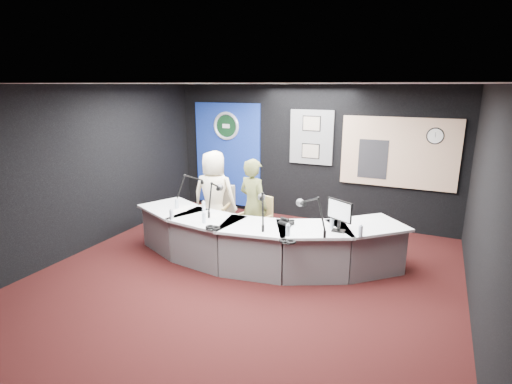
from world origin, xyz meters
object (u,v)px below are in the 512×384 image
at_px(broadcast_desk, 258,240).
at_px(armchair_right, 253,222).
at_px(armchair_left, 215,212).
at_px(person_man, 214,195).
at_px(person_woman, 253,206).

relative_size(broadcast_desk, armchair_right, 4.26).
distance_m(broadcast_desk, armchair_left, 1.34).
distance_m(person_man, person_woman, 0.94).
bearing_deg(person_man, broadcast_desk, 140.66).
bearing_deg(armchair_right, broadcast_desk, -39.50).
height_order(armchair_right, person_woman, person_woman).
xyz_separation_m(armchair_right, person_man, (-0.91, 0.25, 0.30)).
distance_m(broadcast_desk, armchair_right, 0.49).
distance_m(armchair_right, person_woman, 0.28).
bearing_deg(broadcast_desk, person_man, 151.40).
height_order(armchair_left, armchair_right, armchair_right).
bearing_deg(broadcast_desk, armchair_left, 151.40).
bearing_deg(armchair_left, broadcast_desk, -37.98).
height_order(armchair_left, person_man, person_man).
relative_size(armchair_left, armchair_right, 0.96).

